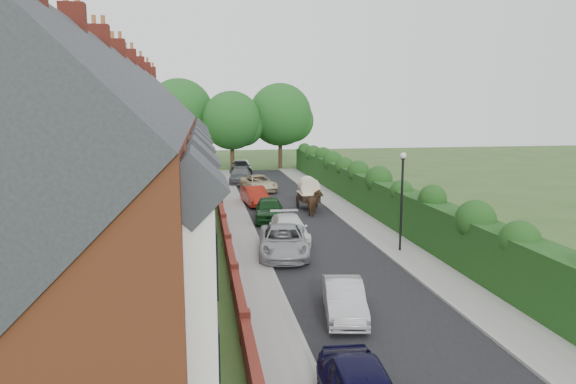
# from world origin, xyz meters

# --- Properties ---
(ground) EXTENTS (140.00, 140.00, 0.00)m
(ground) POSITION_xyz_m (0.00, 0.00, 0.00)
(ground) COLOR #2D4C1E
(ground) RESTS_ON ground
(road) EXTENTS (6.00, 58.00, 0.02)m
(road) POSITION_xyz_m (-0.50, 11.00, 0.01)
(road) COLOR black
(road) RESTS_ON ground
(pavement_hedge_side) EXTENTS (2.20, 58.00, 0.12)m
(pavement_hedge_side) POSITION_xyz_m (3.60, 11.00, 0.06)
(pavement_hedge_side) COLOR gray
(pavement_hedge_side) RESTS_ON ground
(pavement_house_side) EXTENTS (1.70, 58.00, 0.12)m
(pavement_house_side) POSITION_xyz_m (-4.35, 11.00, 0.06)
(pavement_house_side) COLOR gray
(pavement_house_side) RESTS_ON ground
(kerb_hedge_side) EXTENTS (0.18, 58.00, 0.13)m
(kerb_hedge_side) POSITION_xyz_m (2.55, 11.00, 0.07)
(kerb_hedge_side) COLOR #969691
(kerb_hedge_side) RESTS_ON ground
(kerb_house_side) EXTENTS (0.18, 58.00, 0.13)m
(kerb_house_side) POSITION_xyz_m (-3.55, 11.00, 0.07)
(kerb_house_side) COLOR #969691
(kerb_house_side) RESTS_ON ground
(hedge) EXTENTS (2.10, 58.00, 2.85)m
(hedge) POSITION_xyz_m (5.40, 11.00, 1.60)
(hedge) COLOR #193E13
(hedge) RESTS_ON ground
(terrace_row) EXTENTS (9.05, 40.50, 11.50)m
(terrace_row) POSITION_xyz_m (-10.87, 9.98, 4.47)
(terrace_row) COLOR #9A4727
(terrace_row) RESTS_ON ground
(garden_wall_row) EXTENTS (0.35, 40.35, 1.10)m
(garden_wall_row) POSITION_xyz_m (-5.35, 10.00, 0.46)
(garden_wall_row) COLOR maroon
(garden_wall_row) RESTS_ON ground
(lamppost) EXTENTS (0.32, 0.32, 5.16)m
(lamppost) POSITION_xyz_m (3.40, 4.00, 3.30)
(lamppost) COLOR black
(lamppost) RESTS_ON ground
(tree_far_left) EXTENTS (7.14, 6.80, 9.29)m
(tree_far_left) POSITION_xyz_m (-2.65, 40.08, 5.71)
(tree_far_left) COLOR #332316
(tree_far_left) RESTS_ON ground
(tree_far_right) EXTENTS (7.98, 7.60, 10.31)m
(tree_far_right) POSITION_xyz_m (3.39, 42.08, 6.31)
(tree_far_right) COLOR #332316
(tree_far_right) RESTS_ON ground
(tree_far_back) EXTENTS (8.40, 8.00, 10.82)m
(tree_far_back) POSITION_xyz_m (-8.59, 43.08, 6.62)
(tree_far_back) COLOR #332316
(tree_far_back) RESTS_ON ground
(car_silver_a) EXTENTS (1.98, 4.04, 1.27)m
(car_silver_a) POSITION_xyz_m (-1.68, -3.44, 0.64)
(car_silver_a) COLOR #ADADB2
(car_silver_a) RESTS_ON ground
(car_silver_b) EXTENTS (3.07, 5.53, 1.46)m
(car_silver_b) POSITION_xyz_m (-2.61, 4.49, 0.73)
(car_silver_b) COLOR #9B9EA2
(car_silver_b) RESTS_ON ground
(car_white) EXTENTS (2.16, 4.88, 1.39)m
(car_white) POSITION_xyz_m (-1.87, 7.19, 0.70)
(car_white) COLOR white
(car_white) RESTS_ON ground
(car_green) EXTENTS (2.36, 4.68, 1.53)m
(car_green) POSITION_xyz_m (-2.27, 12.60, 0.76)
(car_green) COLOR #0F3514
(car_green) RESTS_ON ground
(car_red) EXTENTS (2.02, 4.48, 1.42)m
(car_red) POSITION_xyz_m (-2.62, 18.20, 0.71)
(car_red) COLOR maroon
(car_red) RESTS_ON ground
(car_beige) EXTENTS (3.30, 5.40, 1.40)m
(car_beige) POSITION_xyz_m (-1.60, 24.78, 0.70)
(car_beige) COLOR beige
(car_beige) RESTS_ON ground
(car_grey) EXTENTS (2.60, 5.38, 1.51)m
(car_grey) POSITION_xyz_m (-2.85, 29.83, 0.75)
(car_grey) COLOR #55565C
(car_grey) RESTS_ON ground
(car_black) EXTENTS (2.16, 4.67, 1.55)m
(car_black) POSITION_xyz_m (-2.16, 37.18, 0.77)
(car_black) COLOR black
(car_black) RESTS_ON ground
(horse) EXTENTS (1.54, 2.18, 1.68)m
(horse) POSITION_xyz_m (1.11, 13.81, 0.84)
(horse) COLOR #4D321C
(horse) RESTS_ON ground
(horse_cart) EXTENTS (1.50, 3.31, 2.39)m
(horse_cart) POSITION_xyz_m (1.11, 15.95, 1.37)
(horse_cart) COLOR black
(horse_cart) RESTS_ON ground
(car_extra_far) EXTENTS (1.89, 4.35, 1.39)m
(car_extra_far) POSITION_xyz_m (-2.06, 38.32, 0.70)
(car_extra_far) COLOR silver
(car_extra_far) RESTS_ON ground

